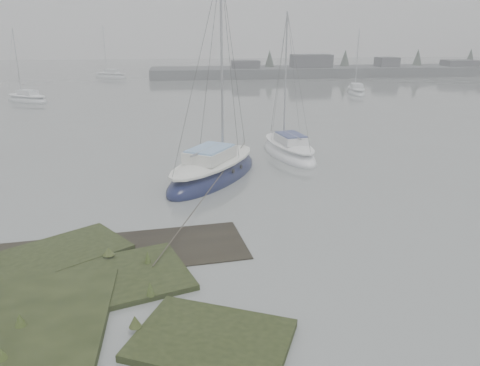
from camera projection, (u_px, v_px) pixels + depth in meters
name	position (u px, v px, depth m)	size (l,w,h in m)	color
ground	(180.00, 115.00, 39.42)	(160.00, 160.00, 0.00)	slate
far_shoreline	(352.00, 70.00, 72.50)	(60.00, 8.00, 4.15)	#4C4F51
sailboat_main	(213.00, 172.00, 22.54)	(6.08, 7.44, 10.36)	#101538
sailboat_white	(289.00, 151.00, 26.68)	(2.99, 6.22, 8.42)	white
sailboat_far_a	(27.00, 99.00, 46.51)	(5.41, 4.55, 7.59)	#B1B7BC
sailboat_far_b	(356.00, 92.00, 52.31)	(2.64, 5.52, 7.48)	silver
sailboat_far_c	(111.00, 76.00, 69.56)	(5.77, 4.83, 8.08)	silver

